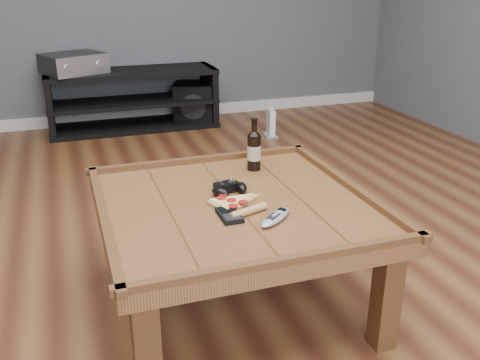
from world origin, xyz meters
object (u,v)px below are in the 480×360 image
object	(u,v)px
media_console	(133,100)
game_controller	(229,188)
coffee_table	(235,216)
subwoofer	(195,102)
pizza_slice	(234,204)
game_console	(271,124)
av_receiver	(74,63)
smartphone	(229,215)
remote_control	(275,217)
beer_bottle	(254,149)

from	to	relation	value
media_console	game_controller	bearing A→B (deg)	-89.82
coffee_table	media_console	distance (m)	2.75
coffee_table	subwoofer	size ratio (longest dim) A/B	2.33
pizza_slice	game_console	size ratio (longest dim) A/B	1.41
av_receiver	subwoofer	distance (m)	1.08
game_controller	av_receiver	xyz separation A→B (m)	(-0.46, 2.65, 0.11)
smartphone	remote_control	world-z (taller)	remote_control
subwoofer	pizza_slice	bearing A→B (deg)	-81.55
coffee_table	smartphone	xyz separation A→B (m)	(-0.06, -0.12, 0.07)
coffee_table	game_console	distance (m)	2.40
media_console	game_console	distance (m)	1.19
media_console	subwoofer	xyz separation A→B (m)	(0.55, 0.05, -0.07)
av_receiver	game_console	distance (m)	1.65
coffee_table	game_controller	bearing A→B (deg)	84.89
av_receiver	media_console	bearing A→B (deg)	-22.79
remote_control	av_receiver	size ratio (longest dim) A/B	0.31
beer_bottle	av_receiver	world-z (taller)	beer_bottle
smartphone	subwoofer	bearing A→B (deg)	78.33
av_receiver	subwoofer	world-z (taller)	av_receiver
coffee_table	av_receiver	world-z (taller)	av_receiver
game_controller	remote_control	xyz separation A→B (m)	(0.08, -0.29, -0.01)
game_controller	av_receiver	bearing A→B (deg)	86.57
beer_bottle	game_controller	xyz separation A→B (m)	(-0.19, -0.22, -0.07)
remote_control	smartphone	bearing A→B (deg)	-157.88
media_console	subwoofer	bearing A→B (deg)	5.02
remote_control	subwoofer	world-z (taller)	remote_control
media_console	game_console	xyz separation A→B (m)	(1.02, -0.60, -0.14)
coffee_table	remote_control	distance (m)	0.23
subwoofer	smartphone	bearing A→B (deg)	-82.06
beer_bottle	game_console	size ratio (longest dim) A/B	1.03
smartphone	subwoofer	xyz separation A→B (m)	(0.61, 2.92, -0.29)
smartphone	remote_control	bearing A→B (deg)	-28.83
media_console	smartphone	distance (m)	2.88
pizza_slice	media_console	bearing A→B (deg)	71.18
av_receiver	game_controller	bearing A→B (deg)	-103.72
subwoofer	media_console	bearing A→B (deg)	-155.29
media_console	smartphone	bearing A→B (deg)	-91.16
pizza_slice	remote_control	xyz separation A→B (m)	(0.10, -0.16, 0.00)
media_console	remote_control	size ratio (longest dim) A/B	8.06
beer_bottle	smartphone	world-z (taller)	beer_bottle
coffee_table	pizza_slice	xyz separation A→B (m)	(-0.02, -0.04, 0.07)
smartphone	coffee_table	bearing A→B (deg)	63.86
av_receiver	game_console	world-z (taller)	av_receiver
av_receiver	game_console	bearing A→B (deg)	-45.57
game_controller	pizza_slice	distance (m)	0.13
beer_bottle	smartphone	size ratio (longest dim) A/B	1.78
subwoofer	remote_control	bearing A→B (deg)	-79.09
coffee_table	game_console	world-z (taller)	coffee_table
av_receiver	pizza_slice	bearing A→B (deg)	-104.63
coffee_table	game_controller	xyz separation A→B (m)	(0.01, 0.09, 0.08)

